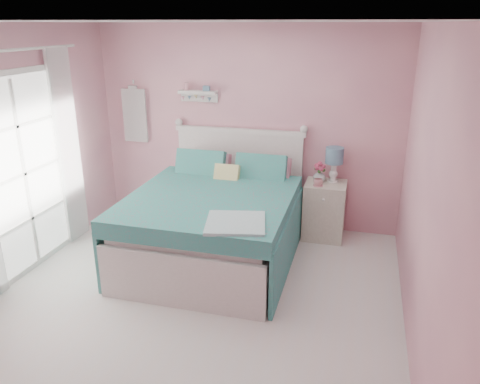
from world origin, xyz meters
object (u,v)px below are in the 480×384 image
at_px(nightstand, 324,210).
at_px(vase, 319,175).
at_px(table_lamp, 334,158).
at_px(bed, 215,222).
at_px(teacup, 318,182).

height_order(nightstand, vase, vase).
height_order(table_lamp, vase, table_lamp).
relative_size(bed, teacup, 20.55).
relative_size(nightstand, vase, 4.59).
xyz_separation_m(bed, teacup, (1.08, 0.73, 0.34)).
xyz_separation_m(nightstand, table_lamp, (0.07, 0.08, 0.67)).
bearing_deg(bed, table_lamp, 37.10).
height_order(nightstand, table_lamp, table_lamp).
bearing_deg(vase, nightstand, -26.35).
distance_m(table_lamp, vase, 0.28).
bearing_deg(table_lamp, bed, -142.83).
distance_m(bed, vase, 1.45).
distance_m(table_lamp, teacup, 0.37).
bearing_deg(table_lamp, vase, -167.00).
xyz_separation_m(table_lamp, teacup, (-0.16, -0.21, -0.26)).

